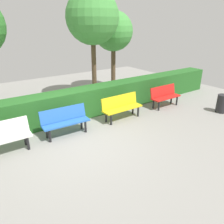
# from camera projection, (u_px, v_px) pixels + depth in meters

# --- Properties ---
(ground_plane) EXTENTS (17.57, 17.57, 0.00)m
(ground_plane) POSITION_uv_depth(u_px,v_px,m) (83.00, 141.00, 6.46)
(ground_plane) COLOR gray
(bench_red) EXTENTS (1.39, 0.47, 0.86)m
(bench_red) POSITION_uv_depth(u_px,v_px,m) (165.00, 95.00, 9.03)
(bench_red) COLOR red
(bench_red) RESTS_ON ground_plane
(bench_yellow) EXTENTS (1.56, 0.48, 0.86)m
(bench_yellow) POSITION_uv_depth(u_px,v_px,m) (121.00, 106.00, 7.85)
(bench_yellow) COLOR yellow
(bench_yellow) RESTS_ON ground_plane
(bench_blue) EXTENTS (1.47, 0.52, 0.86)m
(bench_blue) POSITION_uv_depth(u_px,v_px,m) (65.00, 120.00, 6.71)
(bench_blue) COLOR blue
(bench_blue) RESTS_ON ground_plane
(hedge_row) EXTENTS (13.57, 0.78, 1.05)m
(hedge_row) POSITION_uv_depth(u_px,v_px,m) (83.00, 102.00, 8.09)
(hedge_row) COLOR #266023
(hedge_row) RESTS_ON ground_plane
(tree_near) EXTENTS (1.88, 1.88, 3.85)m
(tree_near) POSITION_uv_depth(u_px,v_px,m) (113.00, 32.00, 10.43)
(tree_near) COLOR brown
(tree_near) RESTS_ON ground_plane
(tree_mid) EXTENTS (2.19, 2.19, 4.58)m
(tree_mid) POSITION_uv_depth(u_px,v_px,m) (92.00, 18.00, 8.81)
(tree_mid) COLOR brown
(tree_mid) RESTS_ON ground_plane
(trash_bin) EXTENTS (0.42, 0.42, 0.71)m
(trash_bin) POSITION_uv_depth(u_px,v_px,m) (222.00, 104.00, 8.47)
(trash_bin) COLOR #262628
(trash_bin) RESTS_ON ground_plane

